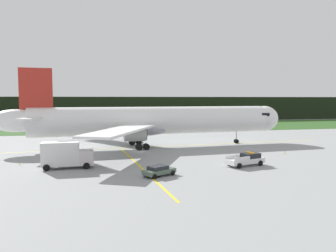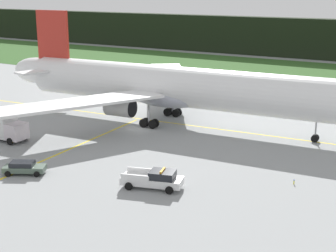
% 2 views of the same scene
% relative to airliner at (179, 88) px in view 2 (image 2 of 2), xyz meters
% --- Properties ---
extents(ground, '(320.00, 320.00, 0.00)m').
position_rel_airliner_xyz_m(ground, '(-3.38, -5.25, -5.15)').
color(ground, gray).
extents(grass_verge, '(320.00, 42.51, 0.04)m').
position_rel_airliner_xyz_m(grass_verge, '(-3.38, 48.90, -5.13)').
color(grass_verge, '#2A501E').
rests_on(grass_verge, ground).
extents(distant_tree_line, '(288.00, 4.52, 10.46)m').
position_rel_airliner_xyz_m(distant_tree_line, '(-3.38, 76.82, 0.08)').
color(distant_tree_line, black).
rests_on(distant_tree_line, ground).
extents(taxiway_centerline_main, '(75.86, 5.84, 0.01)m').
position_rel_airliner_xyz_m(taxiway_centerline_main, '(0.58, 0.04, -5.15)').
color(taxiway_centerline_main, yellow).
rests_on(taxiway_centerline_main, ground).
extents(taxiway_centerline_spur, '(2.87, 35.19, 0.01)m').
position_rel_airliner_xyz_m(taxiway_centerline_spur, '(-5.09, -18.76, -5.15)').
color(taxiway_centerline_spur, yellow).
rests_on(taxiway_centerline_spur, ground).
extents(airliner, '(57.82, 45.50, 15.09)m').
position_rel_airliner_xyz_m(airliner, '(0.00, 0.00, 0.00)').
color(airliner, white).
rests_on(airliner, ground).
extents(ops_pickup_truck, '(6.14, 3.67, 1.94)m').
position_rel_airliner_xyz_m(ops_pickup_truck, '(9.88, -21.67, -4.25)').
color(ops_pickup_truck, silver).
rests_on(ops_pickup_truck, ground).
extents(catering_truck, '(6.91, 2.76, 3.84)m').
position_rel_airliner_xyz_m(catering_truck, '(-15.22, -18.06, -3.23)').
color(catering_truck, silver).
rests_on(catering_truck, ground).
extents(staff_car, '(4.52, 3.58, 1.30)m').
position_rel_airliner_xyz_m(staff_car, '(-3.56, -25.34, -4.45)').
color(staff_car, '#4C5F51').
rests_on(staff_car, ground).
extents(apron_cone, '(0.47, 0.47, 0.59)m').
position_rel_airliner_xyz_m(apron_cone, '(9.70, -19.68, -4.87)').
color(apron_cone, black).
rests_on(apron_cone, ground).
extents(taxiway_edge_light_east, '(0.12, 0.12, 0.47)m').
position_rel_airliner_xyz_m(taxiway_edge_light_east, '(20.88, -13.80, -4.90)').
color(taxiway_edge_light_east, yellow).
rests_on(taxiway_edge_light_east, ground).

